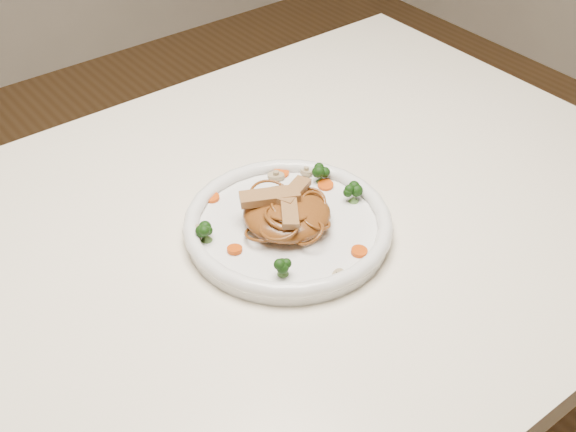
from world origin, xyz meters
TOP-DOWN VIEW (x-y plane):
  - table at (0.00, 0.00)m, footprint 1.20×0.80m
  - plate at (0.04, -0.02)m, footprint 0.28×0.28m
  - noodle_mound at (0.04, -0.02)m, footprint 0.14×0.14m
  - chicken_a at (0.06, -0.01)m, footprint 0.06×0.05m
  - chicken_b at (0.02, -0.00)m, footprint 0.08×0.06m
  - chicken_c at (0.03, -0.04)m, footprint 0.05×0.06m
  - broccoli_0 at (0.13, 0.02)m, footprint 0.03×0.03m
  - broccoli_1 at (-0.06, 0.01)m, footprint 0.04×0.04m
  - broccoli_2 at (-0.03, -0.09)m, footprint 0.04×0.04m
  - broccoli_3 at (0.13, -0.04)m, footprint 0.02×0.02m
  - carrot_0 at (0.09, 0.07)m, footprint 0.03×0.03m
  - carrot_1 at (-0.05, -0.02)m, footprint 0.02×0.02m
  - carrot_2 at (0.12, 0.01)m, footprint 0.02×0.02m
  - carrot_3 at (-0.01, 0.08)m, footprint 0.02×0.02m
  - carrot_4 at (0.07, -0.12)m, footprint 0.02×0.02m
  - mushroom_0 at (0.02, -0.14)m, footprint 0.03×0.03m
  - mushroom_1 at (0.12, 0.05)m, footprint 0.02×0.02m
  - mushroom_2 at (-0.06, 0.03)m, footprint 0.03×0.03m
  - mushroom_3 at (0.08, 0.06)m, footprint 0.03×0.03m

SIDE VIEW (x-z plane):
  - table at x=0.00m, z-range 0.28..1.03m
  - plate at x=0.04m, z-range 0.75..0.77m
  - carrot_0 at x=0.09m, z-range 0.77..0.77m
  - carrot_1 at x=-0.05m, z-range 0.77..0.77m
  - carrot_2 at x=0.12m, z-range 0.77..0.77m
  - carrot_3 at x=-0.01m, z-range 0.77..0.77m
  - carrot_4 at x=0.07m, z-range 0.77..0.77m
  - mushroom_0 at x=0.02m, z-range 0.77..0.77m
  - mushroom_1 at x=0.12m, z-range 0.77..0.77m
  - mushroom_2 at x=-0.06m, z-range 0.77..0.77m
  - mushroom_3 at x=0.08m, z-range 0.77..0.77m
  - broccoli_3 at x=0.13m, z-range 0.77..0.79m
  - noodle_mound at x=0.04m, z-range 0.76..0.80m
  - broccoli_0 at x=0.13m, z-range 0.77..0.80m
  - broccoli_1 at x=-0.06m, z-range 0.77..0.80m
  - broccoli_2 at x=-0.03m, z-range 0.77..0.80m
  - chicken_c at x=0.03m, z-range 0.80..0.81m
  - chicken_a at x=0.06m, z-range 0.80..0.81m
  - chicken_b at x=0.02m, z-range 0.80..0.81m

